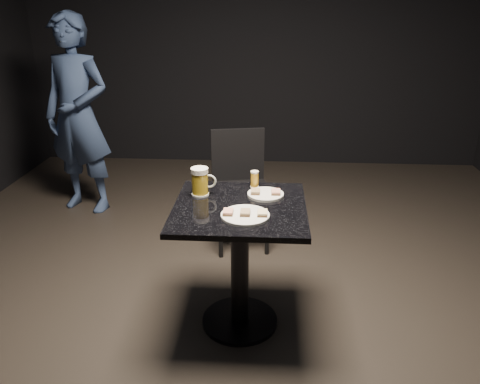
% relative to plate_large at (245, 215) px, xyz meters
% --- Properties ---
extents(floor, '(6.00, 6.00, 0.00)m').
position_rel_plate_large_xyz_m(floor, '(-0.04, 0.13, -0.76)').
color(floor, black).
rests_on(floor, ground).
extents(plate_large, '(0.25, 0.25, 0.01)m').
position_rel_plate_large_xyz_m(plate_large, '(0.00, 0.00, 0.00)').
color(plate_large, white).
rests_on(plate_large, table).
extents(plate_small, '(0.20, 0.20, 0.01)m').
position_rel_plate_large_xyz_m(plate_small, '(0.10, 0.28, 0.00)').
color(plate_small, white).
rests_on(plate_small, table).
extents(patron, '(0.70, 0.55, 1.69)m').
position_rel_plate_large_xyz_m(patron, '(-1.52, 1.72, 0.09)').
color(patron, navy).
rests_on(patron, floor).
extents(table, '(0.70, 0.70, 0.75)m').
position_rel_plate_large_xyz_m(table, '(-0.04, 0.13, -0.25)').
color(table, black).
rests_on(table, floor).
extents(beer_mug, '(0.14, 0.10, 0.16)m').
position_rel_plate_large_xyz_m(beer_mug, '(-0.26, 0.27, 0.07)').
color(beer_mug, silver).
rests_on(beer_mug, table).
extents(beer_tumbler, '(0.05, 0.05, 0.10)m').
position_rel_plate_large_xyz_m(beer_tumbler, '(0.03, 0.41, 0.04)').
color(beer_tumbler, silver).
rests_on(beer_tumbler, table).
extents(chair, '(0.47, 0.47, 0.87)m').
position_rel_plate_large_xyz_m(chair, '(-0.10, 1.15, -0.26)').
color(chair, black).
rests_on(chair, floor).
extents(canapes_on_plate_large, '(0.22, 0.07, 0.02)m').
position_rel_plate_large_xyz_m(canapes_on_plate_large, '(-0.00, 0.00, 0.02)').
color(canapes_on_plate_large, '#4C3521').
rests_on(canapes_on_plate_large, plate_large).
extents(canapes_on_plate_small, '(0.16, 0.07, 0.02)m').
position_rel_plate_large_xyz_m(canapes_on_plate_small, '(0.10, 0.28, 0.02)').
color(canapes_on_plate_small, '#4C3521').
rests_on(canapes_on_plate_small, plate_small).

